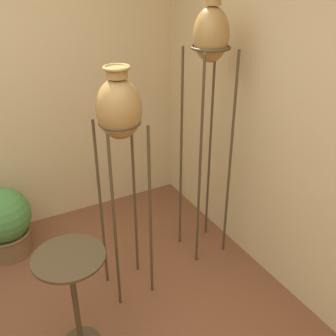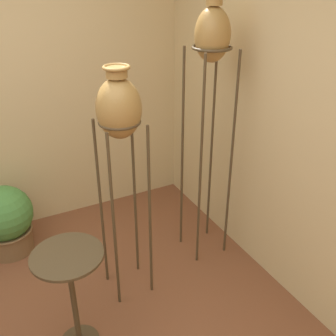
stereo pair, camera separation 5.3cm
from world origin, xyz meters
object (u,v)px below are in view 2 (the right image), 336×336
at_px(vase_stand_tall, 212,48).
at_px(vase_stand_medium, 119,115).
at_px(side_table, 71,282).
at_px(potted_plant, 6,220).

relative_size(vase_stand_tall, vase_stand_medium, 1.21).
relative_size(side_table, potted_plant, 1.20).
xyz_separation_m(vase_stand_tall, potted_plant, (-1.49, 0.71, -1.38)).
distance_m(vase_stand_medium, potted_plant, 1.55).
height_order(vase_stand_medium, side_table, vase_stand_medium).
distance_m(side_table, potted_plant, 1.23).
bearing_deg(potted_plant, side_table, -78.00).
bearing_deg(vase_stand_tall, potted_plant, 154.31).
bearing_deg(potted_plant, vase_stand_tall, -25.69).
height_order(vase_stand_tall, potted_plant, vase_stand_tall).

